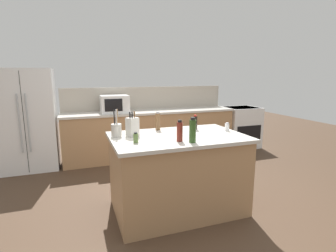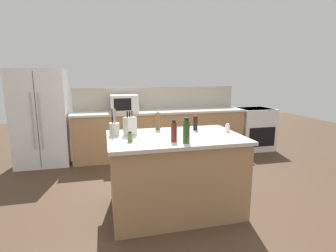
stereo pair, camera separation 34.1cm
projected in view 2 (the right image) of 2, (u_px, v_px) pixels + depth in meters
ground_plane at (175, 209)px, 3.27m from camera, size 14.00×14.00×0.00m
back_counter_run at (161, 133)px, 5.34m from camera, size 3.44×0.66×0.94m
wall_backsplash at (157, 98)px, 5.51m from camera, size 3.40×0.03×0.46m
kitchen_island at (175, 173)px, 3.18m from camera, size 1.57×1.01×0.94m
refrigerator at (42, 118)px, 4.79m from camera, size 0.92×0.75×1.75m
range_oven at (254, 128)px, 5.85m from camera, size 0.76×0.65×0.92m
microwave at (124, 103)px, 5.05m from camera, size 0.52×0.39×0.32m
knife_block at (130, 126)px, 3.08m from camera, size 0.16×0.15×0.29m
utensil_crock at (114, 129)px, 3.09m from camera, size 0.12×0.12×0.32m
soy_sauce_bottle at (195, 123)px, 3.39m from camera, size 0.06×0.06×0.19m
salt_shaker at (227, 128)px, 3.27m from camera, size 0.06×0.06×0.11m
spice_jar_oregano at (130, 137)px, 2.80m from camera, size 0.05×0.05×0.11m
vinegar_bottle at (174, 132)px, 2.80m from camera, size 0.07×0.07×0.23m
pepper_grinder at (158, 121)px, 3.40m from camera, size 0.06×0.06×0.24m
olive_oil_bottle at (186, 131)px, 2.74m from camera, size 0.07×0.07×0.27m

